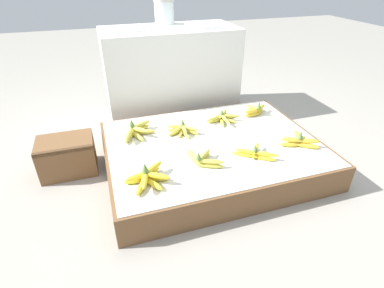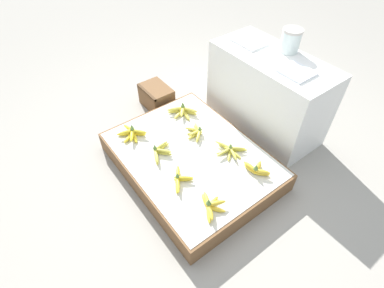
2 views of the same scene
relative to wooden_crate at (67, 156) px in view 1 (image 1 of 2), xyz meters
The scene contains 15 objects.
ground_plane 0.88m from the wooden_crate, 14.06° to the right, with size 10.00×10.00×0.00m, color gray.
display_platform 0.87m from the wooden_crate, 14.06° to the right, with size 1.26×0.96×0.17m.
back_vendor_table 1.05m from the wooden_crate, 37.56° to the left, with size 1.02×0.48×0.69m.
wooden_crate is the anchor object (origin of this frame).
banana_bunch_front_left 0.63m from the wooden_crate, 49.94° to the right, with size 0.23×0.21×0.11m.
banana_bunch_front_midleft 0.82m from the wooden_crate, 29.86° to the right, with size 0.16×0.21×0.09m.
banana_bunch_front_midright 1.10m from the wooden_crate, 23.43° to the right, with size 0.22×0.18×0.09m.
banana_bunch_front_right 1.38m from the wooden_crate, 17.17° to the right, with size 0.22×0.19×0.11m.
banana_bunch_middle_left 0.44m from the wooden_crate, ahead, with size 0.21×0.21×0.11m.
banana_bunch_middle_midleft 0.71m from the wooden_crate, ahead, with size 0.20×0.16×0.09m.
banana_bunch_middle_midright 1.02m from the wooden_crate, ahead, with size 0.25×0.25×0.08m.
banana_bunch_middle_right 1.28m from the wooden_crate, ahead, with size 0.20×0.12×0.10m.
glass_jar 1.30m from the wooden_crate, 43.52° to the left, with size 0.15×0.15×0.18m.
foam_tray_white 0.99m from the wooden_crate, 50.90° to the left, with size 0.30×0.19×0.02m.
foam_tray_dark 1.33m from the wooden_crate, 28.51° to the left, with size 0.23×0.21×0.02m.
Camera 1 is at (-0.60, -1.43, 1.10)m, focal length 28.00 mm.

